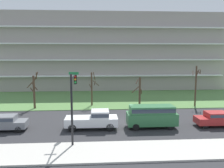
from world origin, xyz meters
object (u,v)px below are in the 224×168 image
Objects in this scene: tree_right at (196,85)px; pickup_white_near_right at (94,119)px; traffic_signal_mast at (73,95)px; sedan_red_near_left at (216,118)px; tree_left at (92,88)px; sedan_gray_center_right at (5,122)px; tree_far_left at (34,90)px; tree_center at (139,92)px; van_green_center_left at (152,115)px.

pickup_white_near_right is (-14.79, -9.34, -2.24)m from tree_right.
traffic_signal_mast reaches higher than tree_right.
tree_right is at bearing 80.05° from sedan_red_near_left.
tree_left is 13.85m from sedan_gray_center_right.
tree_left is at bearing 141.76° from sedan_red_near_left.
pickup_white_near_right is (9.02, -0.00, 0.14)m from sedan_gray_center_right.
tree_left reaches higher than sedan_red_near_left.
tree_center is (14.88, 0.06, -0.41)m from tree_far_left.
sedan_gray_center_right is at bearing -179.96° from sedan_red_near_left.
tree_left is 12.48m from van_green_center_left.
sedan_gray_center_right is at bearing -93.78° from tree_far_left.
tree_far_left is at bearing -179.97° from tree_right.
traffic_signal_mast reaches higher than pickup_white_near_right.
tree_left is 1.16× the size of sedan_red_near_left.
tree_far_left is at bearing 156.63° from sedan_red_near_left.
pickup_white_near_right is (-6.09, -0.00, -0.38)m from van_green_center_left.
sedan_gray_center_right is (-0.62, -9.32, -1.82)m from tree_far_left.
sedan_red_near_left is (13.47, -10.63, -1.83)m from tree_left.
tree_center reaches higher than van_green_center_left.
sedan_gray_center_right is (-22.16, 0.00, 0.00)m from sedan_red_near_left.
tree_far_left is 1.18× the size of sedan_gray_center_right.
tree_left reaches higher than van_green_center_left.
sedan_red_near_left is 0.71× the size of traffic_signal_mast.
van_green_center_left is at bearing -1.96° from sedan_gray_center_right.
van_green_center_left is at bearing 0.50° from pickup_white_near_right.
tree_center is at bearing 125.42° from sedan_red_near_left.
traffic_signal_mast is at bearing -118.16° from pickup_white_near_right.
sedan_red_near_left is at bearing -23.40° from tree_far_left.
sedan_red_near_left is 0.85× the size of van_green_center_left.
traffic_signal_mast is at bearing -25.63° from sedan_gray_center_right.
tree_right is 1.36× the size of sedan_red_near_left.
sedan_red_near_left is at bearing -0.17° from van_green_center_left.
tree_right is at bearing -0.30° from tree_center.
tree_right is 1.34× the size of sedan_gray_center_right.
sedan_red_near_left is 0.81× the size of pickup_white_near_right.
sedan_gray_center_right is (-15.10, 0.00, -0.52)m from van_green_center_left.
traffic_signal_mast is at bearing -167.86° from sedan_red_near_left.
tree_far_left reaches higher than tree_left.
pickup_white_near_right is 4.81m from traffic_signal_mast.
van_green_center_left is 6.10m from pickup_white_near_right.
sedan_gray_center_right is (-15.50, -9.38, -1.41)m from tree_center.
tree_right is at bearing 32.76° from pickup_white_near_right.
tree_left reaches higher than tree_center.
van_green_center_left is (-7.05, 0.00, 0.52)m from sedan_red_near_left.
pickup_white_near_right is 0.88× the size of traffic_signal_mast.
van_green_center_left is 15.11m from sedan_gray_center_right.
tree_far_left reaches higher than sedan_gray_center_right.
van_green_center_left is at bearing -92.40° from tree_center.
traffic_signal_mast is at bearing -61.98° from tree_far_left.
tree_left is at bearing 169.60° from tree_center.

